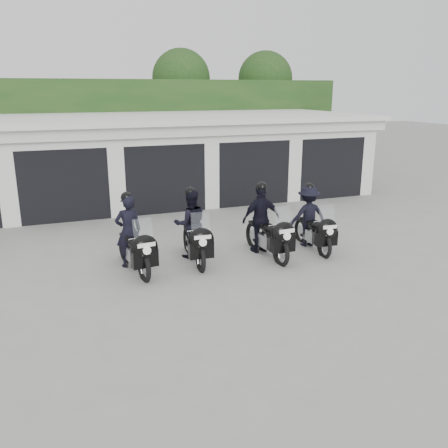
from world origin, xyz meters
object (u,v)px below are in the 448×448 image
object	(u,v)px
police_bike_b	(192,229)
police_bike_d	(311,220)
police_bike_a	(133,240)
police_bike_c	(264,224)

from	to	relation	value
police_bike_b	police_bike_d	world-z (taller)	police_bike_b
police_bike_b	police_bike_d	size ratio (longest dim) A/B	1.05
police_bike_b	police_bike_d	distance (m)	3.05
police_bike_a	police_bike_c	world-z (taller)	police_bike_c
police_bike_b	police_bike_d	bearing A→B (deg)	0.29
police_bike_b	police_bike_d	xyz separation A→B (m)	(3.04, -0.21, -0.02)
police_bike_c	police_bike_d	world-z (taller)	police_bike_c
police_bike_a	police_bike_d	distance (m)	4.48
police_bike_c	police_bike_d	distance (m)	1.31
police_bike_a	police_bike_b	world-z (taller)	police_bike_a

